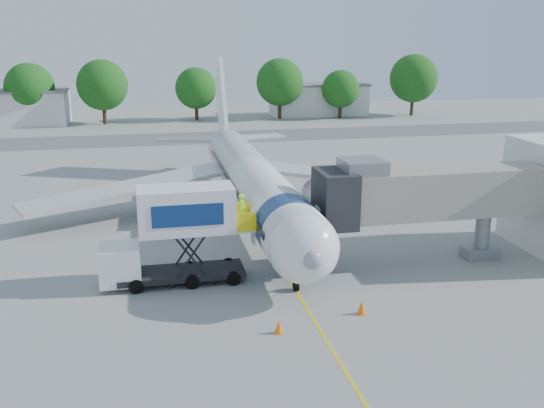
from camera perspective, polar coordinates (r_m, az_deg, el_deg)
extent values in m
plane|color=#959592|center=(41.99, -0.92, -3.01)|extent=(160.00, 160.00, 0.00)
cube|color=yellow|center=(41.99, -0.92, -3.01)|extent=(0.15, 70.00, 0.01)
cube|color=#59595B|center=(82.50, -6.57, 6.22)|extent=(120.00, 10.00, 0.01)
cylinder|color=white|center=(43.99, -1.69, 1.92)|extent=(3.70, 28.00, 3.70)
sphere|color=white|center=(30.88, 3.00, -4.16)|extent=(3.70, 3.70, 3.70)
sphere|color=gray|center=(29.48, 3.78, -5.16)|extent=(1.10, 1.10, 1.10)
cone|color=white|center=(60.44, -4.60, 5.69)|extent=(3.70, 6.00, 3.70)
cube|color=white|center=(60.84, -4.81, 9.74)|extent=(0.35, 7.26, 8.29)
cube|color=#B7BABC|center=(49.74, 7.85, 2.58)|extent=(16.17, 9.32, 1.42)
cube|color=#B7BABC|center=(46.91, -13.34, 1.50)|extent=(16.17, 9.32, 1.42)
cylinder|color=#999BA0|center=(47.07, 4.60, 0.67)|extent=(2.10, 3.60, 2.10)
cylinder|color=#999BA0|center=(45.26, -8.88, -0.09)|extent=(2.10, 3.60, 2.10)
cube|color=black|center=(30.46, 3.16, -3.55)|extent=(2.60, 1.39, 0.81)
cylinder|color=navy|center=(33.63, 1.69, -2.46)|extent=(3.73, 2.00, 3.73)
cylinder|color=silver|center=(33.05, 2.27, -6.96)|extent=(0.16, 0.16, 1.50)
cylinder|color=black|center=(33.22, 2.26, -7.65)|extent=(0.25, 0.64, 0.64)
cylinder|color=black|center=(47.98, 0.75, -0.04)|extent=(0.35, 0.90, 0.90)
cylinder|color=black|center=(47.15, -5.43, -0.40)|extent=(0.35, 0.90, 0.90)
cube|color=gray|center=(37.21, 14.93, 1.04)|extent=(13.60, 2.60, 2.80)
cube|color=black|center=(34.92, 5.95, 0.55)|extent=(2.00, 3.20, 3.20)
cube|color=slate|center=(35.01, 8.53, 3.53)|extent=(2.40, 2.40, 0.80)
cylinder|color=slate|center=(39.67, 19.17, -2.77)|extent=(0.90, 0.90, 3.00)
cube|color=slate|center=(40.04, 19.02, -4.33)|extent=(2.20, 1.20, 0.70)
cylinder|color=black|center=(39.59, 17.90, -4.45)|extent=(0.30, 0.70, 0.70)
cylinder|color=black|center=(40.50, 20.12, -4.21)|extent=(0.30, 0.70, 0.70)
cube|color=black|center=(34.59, -8.51, -6.43)|extent=(7.00, 2.30, 0.35)
cube|color=white|center=(34.30, -14.10, -5.50)|extent=(2.20, 2.20, 2.10)
cube|color=black|center=(34.15, -14.15, -4.80)|extent=(1.90, 2.10, 0.70)
cube|color=white|center=(33.40, -8.08, -0.50)|extent=(5.20, 2.40, 2.50)
cube|color=navy|center=(32.23, -7.92, -1.09)|extent=(3.80, 0.04, 1.20)
cube|color=silver|center=(34.09, -2.72, -2.13)|extent=(1.10, 2.20, 0.10)
cube|color=yellow|center=(32.93, -2.43, -1.77)|extent=(1.10, 0.06, 1.10)
cube|color=yellow|center=(34.91, -3.01, -0.75)|extent=(1.10, 0.06, 1.10)
cylinder|color=black|center=(33.93, -3.63, -7.01)|extent=(0.80, 0.25, 0.80)
cylinder|color=black|center=(35.85, -4.13, -5.73)|extent=(0.80, 0.25, 0.80)
cylinder|color=black|center=(33.65, -12.67, -7.58)|extent=(0.80, 0.25, 0.80)
cylinder|color=black|center=(35.59, -12.65, -6.26)|extent=(0.80, 0.25, 0.80)
imported|color=#ADFF1A|center=(33.79, -2.80, -0.55)|extent=(0.52, 0.73, 1.86)
cube|color=white|center=(24.89, 6.03, -15.30)|extent=(3.90, 2.82, 1.41)
cube|color=navy|center=(24.66, 6.06, -14.40)|extent=(2.44, 2.25, 0.35)
cylinder|color=black|center=(24.50, 2.56, -16.72)|extent=(0.75, 0.46, 0.70)
cylinder|color=black|center=(25.70, 2.78, -15.05)|extent=(0.75, 0.46, 0.70)
cylinder|color=black|center=(24.53, 9.43, -16.91)|extent=(0.75, 0.46, 0.70)
cylinder|color=black|center=(25.72, 9.27, -15.23)|extent=(0.75, 0.46, 0.70)
cone|color=orange|center=(30.90, 8.44, -9.59)|extent=(0.46, 0.46, 0.73)
cube|color=orange|center=(31.05, 8.42, -10.17)|extent=(0.42, 0.42, 0.04)
cone|color=orange|center=(28.79, 0.66, -11.45)|extent=(0.43, 0.43, 0.68)
cube|color=orange|center=(28.94, 0.66, -12.02)|extent=(0.39, 0.39, 0.04)
cube|color=silver|center=(101.71, -23.73, 8.22)|extent=(18.00, 8.00, 5.00)
cube|color=slate|center=(101.46, -23.90, 9.70)|extent=(18.40, 8.40, 0.30)
cube|color=silver|center=(105.85, 4.39, 9.73)|extent=(16.00, 7.00, 5.00)
cube|color=slate|center=(105.61, 4.42, 11.16)|extent=(16.40, 7.40, 0.30)
cylinder|color=#382314|center=(99.92, -21.61, 7.84)|extent=(0.56, 0.56, 3.31)
sphere|color=#144B14|center=(99.53, -21.85, 10.14)|extent=(7.34, 7.34, 7.34)
cylinder|color=#382314|center=(97.89, -15.50, 8.27)|extent=(0.56, 0.56, 3.46)
sphere|color=#144B14|center=(97.47, -15.69, 10.73)|extent=(7.69, 7.69, 7.69)
cylinder|color=#382314|center=(99.63, -7.11, 8.69)|extent=(0.56, 0.56, 2.96)
sphere|color=#144B14|center=(99.26, -7.18, 10.77)|extent=(6.59, 6.59, 6.59)
cylinder|color=#382314|center=(100.62, 0.72, 9.01)|extent=(0.56, 0.56, 3.43)
sphere|color=#144B14|center=(100.22, 0.73, 11.40)|extent=(7.63, 7.63, 7.63)
cylinder|color=#382314|center=(102.07, 6.41, 8.82)|extent=(0.56, 0.56, 2.76)
sphere|color=#144B14|center=(101.73, 6.47, 10.71)|extent=(6.14, 6.14, 6.14)
cylinder|color=#382314|center=(107.31, 13.03, 9.09)|extent=(0.56, 0.56, 3.62)
sphere|color=#144B14|center=(106.91, 13.18, 11.44)|extent=(8.05, 8.05, 8.05)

